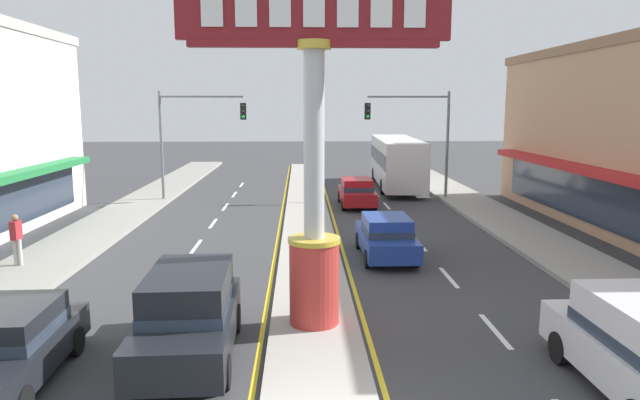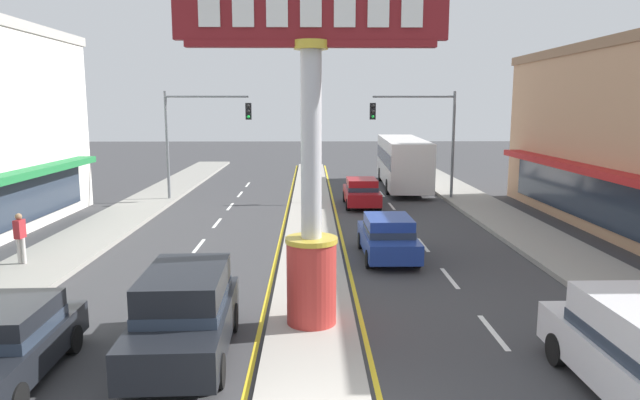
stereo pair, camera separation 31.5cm
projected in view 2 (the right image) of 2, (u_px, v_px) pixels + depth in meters
The scene contains 13 objects.
median_strip at pixel (311, 221), 26.82m from camera, with size 2.16×52.00×0.14m, color #A39E93.
sidewalk_left at pixel (99, 231), 24.69m from camera, with size 2.86×60.00×0.18m, color gray.
sidewalk_right at pixel (521, 229), 24.98m from camera, with size 2.86×60.00×0.18m, color gray.
lane_markings at pixel (311, 229), 25.49m from camera, with size 8.90×52.00×0.01m.
district_sign at pixel (311, 162), 13.48m from camera, with size 6.20×1.27×8.07m.
traffic_light_left_side at pixel (198, 127), 32.12m from camera, with size 4.86×0.46×6.20m.
traffic_light_right_side at pixel (423, 126), 32.41m from camera, with size 4.86×0.46×6.20m.
bus_near_right_lane at pixel (402, 160), 37.88m from camera, with size 3.03×11.30×3.26m.
sedan_near_left_lane at pixel (388, 236), 20.51m from camera, with size 1.88×4.32×1.53m.
sedan_mid_left_lane at pixel (362, 192), 31.06m from camera, with size 1.84×4.30×1.53m.
sedan_far_left_oncoming at pixel (5, 343), 11.29m from camera, with size 1.94×4.35×1.53m.
suv_kerb_right at pixel (185, 312), 12.42m from camera, with size 2.10×4.67×1.90m.
pedestrian_near_kerb at pixel (20, 235), 19.07m from camera, with size 0.28×0.41×1.71m.
Camera 2 is at (-0.01, -8.30, 5.40)m, focal length 32.30 mm.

